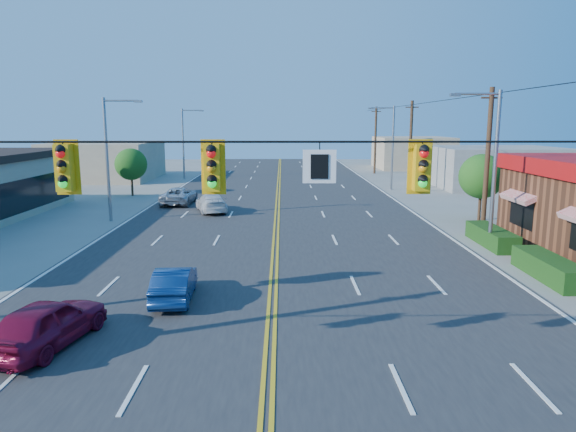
{
  "coord_description": "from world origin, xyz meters",
  "views": [
    {
      "loc": [
        0.36,
        -11.5,
        6.42
      ],
      "look_at": [
        0.63,
        11.63,
        2.2
      ],
      "focal_mm": 32.0,
      "sensor_mm": 36.0,
      "label": 1
    }
  ],
  "objects_px": {
    "signal_span": "(261,192)",
    "car_silver": "(179,196)",
    "car_white": "(211,204)",
    "car_blue": "(174,285)",
    "car_magenta": "(47,325)"
  },
  "relations": [
    {
      "from": "signal_span",
      "to": "car_silver",
      "type": "distance_m",
      "value": 30.12
    },
    {
      "from": "signal_span",
      "to": "car_white",
      "type": "height_order",
      "value": "signal_span"
    },
    {
      "from": "signal_span",
      "to": "car_blue",
      "type": "relative_size",
      "value": 6.6
    },
    {
      "from": "signal_span",
      "to": "car_magenta",
      "type": "height_order",
      "value": "signal_span"
    },
    {
      "from": "car_magenta",
      "to": "car_white",
      "type": "bearing_deg",
      "value": -81.32
    },
    {
      "from": "signal_span",
      "to": "car_magenta",
      "type": "xyz_separation_m",
      "value": [
        -6.28,
        2.49,
        -4.18
      ]
    },
    {
      "from": "car_blue",
      "to": "car_white",
      "type": "relative_size",
      "value": 0.82
    },
    {
      "from": "car_white",
      "to": "car_silver",
      "type": "relative_size",
      "value": 0.93
    },
    {
      "from": "car_white",
      "to": "car_magenta",
      "type": "bearing_deg",
      "value": 69.71
    },
    {
      "from": "signal_span",
      "to": "car_blue",
      "type": "distance_m",
      "value": 8.45
    },
    {
      "from": "car_white",
      "to": "car_silver",
      "type": "distance_m",
      "value": 4.7
    },
    {
      "from": "car_blue",
      "to": "signal_span",
      "type": "bearing_deg",
      "value": 114.53
    },
    {
      "from": "signal_span",
      "to": "car_silver",
      "type": "xyz_separation_m",
      "value": [
        -7.68,
        28.82,
        -4.22
      ]
    },
    {
      "from": "car_blue",
      "to": "car_white",
      "type": "height_order",
      "value": "car_white"
    },
    {
      "from": "signal_span",
      "to": "car_silver",
      "type": "height_order",
      "value": "signal_span"
    }
  ]
}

